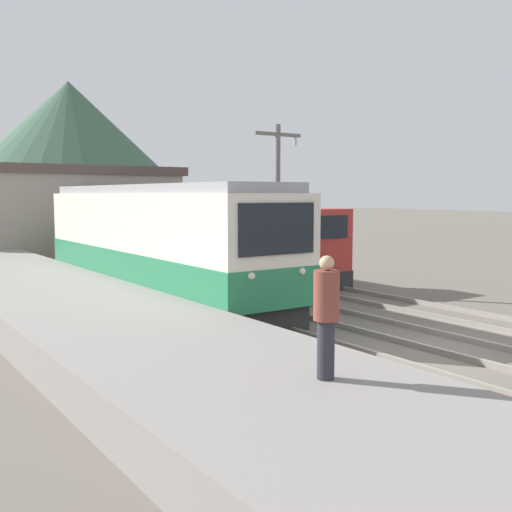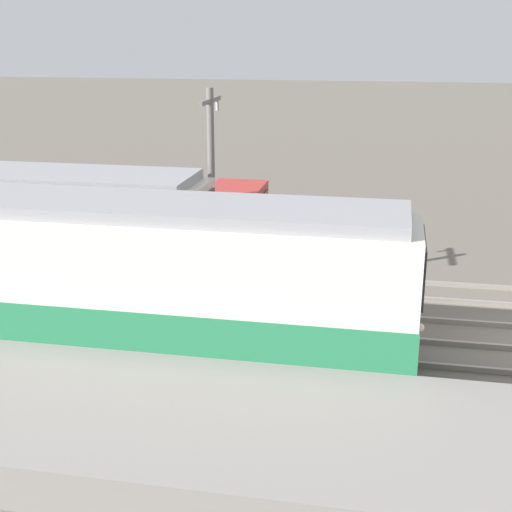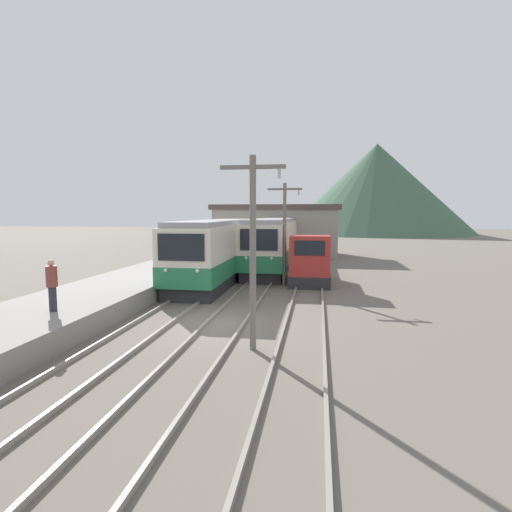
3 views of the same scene
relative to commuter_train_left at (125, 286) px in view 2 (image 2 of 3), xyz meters
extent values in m
cube|color=#28282B|center=(0.00, 0.01, -1.43)|extent=(2.58, 12.86, 0.70)
cube|color=silver|center=(0.00, 0.01, 0.35)|extent=(2.80, 13.40, 2.86)
cube|color=#267A4C|center=(0.00, 0.01, -0.56)|extent=(2.84, 13.44, 1.03)
cube|color=black|center=(0.00, -6.72, 0.93)|extent=(2.24, 0.06, 1.26)
sphere|color=silver|center=(-0.77, -6.73, -0.16)|extent=(0.18, 0.18, 0.18)
sphere|color=silver|center=(0.77, -6.73, -0.16)|extent=(0.18, 0.18, 0.18)
cube|color=#939399|center=(0.00, 0.01, 1.93)|extent=(2.46, 12.86, 0.28)
cube|color=black|center=(2.80, -1.17, 0.94)|extent=(2.24, 0.06, 1.27)
sphere|color=silver|center=(2.03, -1.18, -0.16)|extent=(0.18, 0.18, 0.18)
sphere|color=silver|center=(3.57, -1.18, -0.16)|extent=(0.18, 0.18, 0.18)
cube|color=#28282B|center=(5.80, 0.32, -1.43)|extent=(2.40, 4.94, 0.70)
cube|color=#B22D28|center=(5.80, -1.36, 0.07)|extent=(2.28, 1.58, 2.30)
cube|color=black|center=(5.80, -2.17, 0.58)|extent=(1.68, 0.04, 0.83)
cube|color=#B22D28|center=(5.80, 1.11, -0.38)|extent=(1.92, 3.26, 1.40)
cylinder|color=black|center=(5.80, 1.11, 0.57)|extent=(0.16, 0.16, 0.50)
cylinder|color=slate|center=(4.30, -1.00, 1.23)|extent=(0.20, 0.20, 6.01)
cube|color=slate|center=(4.30, -1.00, 3.88)|extent=(2.00, 0.12, 0.12)
cylinder|color=#B2B2B7|center=(5.10, -1.00, 3.68)|extent=(0.10, 0.10, 0.30)
camera|label=1|loc=(-8.69, -18.27, 1.77)|focal=42.00mm
camera|label=2|loc=(-14.73, -6.04, 5.65)|focal=50.00mm
camera|label=3|loc=(6.30, -24.30, 2.51)|focal=28.00mm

